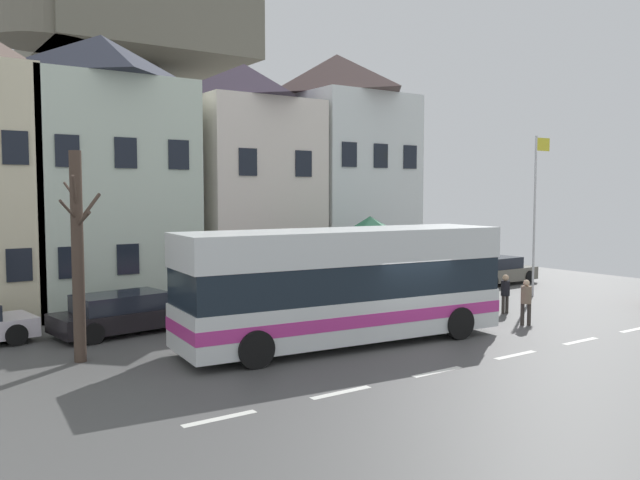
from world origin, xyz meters
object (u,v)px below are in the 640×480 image
Objects in this scene: pedestrian_01 at (526,298)px; townhouse_03 at (337,169)px; parked_car_02 at (496,271)px; public_bench at (311,295)px; parked_car_00 at (125,313)px; pedestrian_02 at (479,290)px; bus_shelter at (370,232)px; parked_car_01 at (400,282)px; pedestrian_00 at (505,290)px; townhouse_01 at (104,172)px; pedestrian_03 at (442,289)px; townhouse_02 at (245,179)px; hilltop_castle at (135,145)px; bare_tree_00 at (78,254)px; flagpole at (536,204)px; transit_bus at (344,286)px.

townhouse_03 is at bearing 84.78° from pedestrian_01.
parked_car_02 is 2.73× the size of pedestrian_01.
townhouse_03 reaches higher than public_bench.
parked_car_00 is 2.94× the size of pedestrian_02.
bus_shelter is 9.61m from parked_car_00.
pedestrian_00 reaches higher than parked_car_01.
townhouse_01 is at bearing 144.58° from public_bench.
townhouse_03 is 10.60m from pedestrian_03.
townhouse_02 reaches higher than pedestrian_03.
parked_car_00 is 18.68m from parked_car_02.
hilltop_castle reaches higher than townhouse_02.
pedestrian_01 is (-0.33, -6.77, 0.26)m from parked_car_01.
townhouse_01 is at bearing 139.56° from pedestrian_00.
townhouse_01 is 1.89× the size of bare_tree_00.
flagpole reaches higher than pedestrian_02.
parked_car_00 is at bearing -1.51° from parked_car_01.
flagpole reaches higher than public_bench.
public_bench is (-5.14, 5.32, -0.40)m from pedestrian_00.
pedestrian_02 is 14.41m from bare_tree_00.
parked_car_00 is at bearing -143.16° from townhouse_02.
townhouse_03 is 2.03× the size of bare_tree_00.
parked_car_00 is (-7.96, -22.47, -7.07)m from hilltop_castle.
bus_shelter is 9.83m from parked_car_02.
pedestrian_01 is 2.57m from pedestrian_02.
pedestrian_00 is (0.82, -4.94, 0.20)m from parked_car_01.
parked_car_00 is at bearing -109.50° from hilltop_castle.
pedestrian_01 is at bearing -48.15° from townhouse_01.
pedestrian_00 is at bearing -79.99° from hilltop_castle.
bare_tree_00 reaches higher than pedestrian_00.
flagpole reaches higher than parked_car_00.
bus_shelter reaches higher than pedestrian_02.
public_bench is at bearing 131.05° from pedestrian_03.
townhouse_01 is 6.80× the size of pedestrian_01.
pedestrian_02 is 6.17m from flagpole.
public_bench is (-11.05, -0.16, -0.19)m from parked_car_02.
pedestrian_01 is at bearing -67.16° from bus_shelter.
townhouse_03 is (11.79, 0.73, 0.39)m from townhouse_01.
parked_car_02 is at bearing 10.61° from bus_shelter.
hilltop_castle is 23.95m from bus_shelter.
hilltop_castle is at bearing 89.09° from public_bench.
transit_bus is at bearing -158.33° from parked_car_02.
parked_car_02 is (6.73, 0.54, -0.01)m from parked_car_01.
public_bench is (-1.66, 1.60, -2.51)m from bus_shelter.
hilltop_castle reaches higher than parked_car_01.
hilltop_castle is 24.87m from parked_car_00.
pedestrian_01 is (10.64, -11.88, -4.38)m from townhouse_01.
hilltop_castle is at bearing 106.33° from townhouse_03.
townhouse_03 is 3.16× the size of bus_shelter.
pedestrian_03 reaches higher than parked_car_02.
pedestrian_03 is (-1.15, 0.81, 0.05)m from pedestrian_02.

